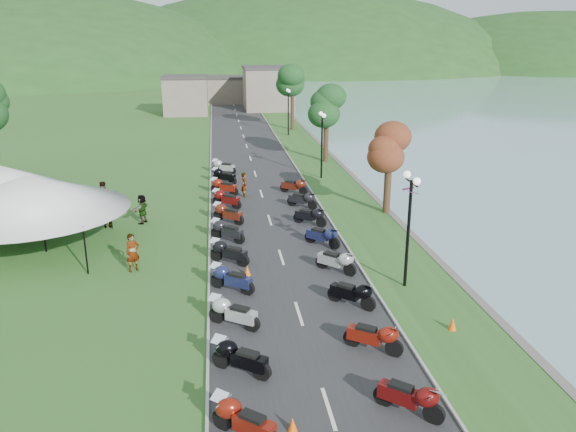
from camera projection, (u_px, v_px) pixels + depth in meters
name	position (u px, v px, depth m)	size (l,w,h in m)	color
road	(255.00, 174.00, 44.87)	(7.00, 120.00, 0.02)	#2E2E30
hills_backdrop	(222.00, 68.00, 196.03)	(360.00, 120.00, 76.00)	#285621
far_building	(221.00, 91.00, 86.38)	(18.00, 16.00, 5.00)	gray
moto_row_left	(234.00, 280.00, 24.00)	(2.60, 46.27, 1.10)	#331411
moto_row_right	(351.00, 294.00, 22.70)	(2.60, 37.05, 1.10)	#331411
vendor_tent_main	(30.00, 214.00, 28.03)	(6.55, 6.55, 4.00)	white
vendor_tent_side	(3.00, 201.00, 30.27)	(5.44, 5.44, 4.00)	white
tree_lakeside	(389.00, 163.00, 34.08)	(2.28, 2.28, 6.33)	#205121
pedestrian_a	(134.00, 271.00, 26.29)	(0.67, 0.49, 1.84)	slate
pedestrian_b	(105.00, 212.00, 35.05)	(0.96, 0.53, 1.98)	slate
pedestrian_c	(101.00, 220.00, 33.53)	(1.23, 0.51, 1.90)	slate
traffic_cone_near	(292.00, 425.00, 15.49)	(0.30, 0.30, 0.47)	#F2590C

